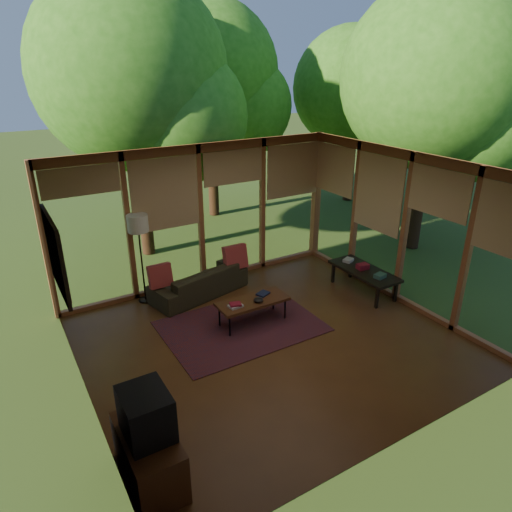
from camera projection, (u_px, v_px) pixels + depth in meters
floor at (271, 341)px, 7.18m from camera, size 5.50×5.50×0.00m
ceiling at (274, 171)px, 6.12m from camera, size 5.50×5.50×0.00m
wall_left at (75, 311)px, 5.35m from camera, size 0.04×5.00×2.70m
wall_front at (404, 347)px, 4.68m from camera, size 5.50×0.04×2.70m
window_wall_back at (201, 216)px, 8.62m from camera, size 5.50×0.12×2.70m
window_wall_right at (405, 229)px, 7.95m from camera, size 0.12×5.00×2.70m
exterior_lawn at (335, 178)px, 17.28m from camera, size 40.00×40.00×0.00m
tree_nw at (130, 73)px, 9.01m from camera, size 3.88×3.88×5.80m
tree_ne at (207, 73)px, 11.72m from camera, size 3.66×3.66×5.61m
tree_se at (434, 77)px, 9.30m from camera, size 3.81×3.81×5.66m
tree_far at (351, 88)px, 13.13m from camera, size 3.39×3.39×5.05m
rug at (241, 326)px, 7.56m from camera, size 2.51×1.78×0.01m
sofa at (199, 281)px, 8.50m from camera, size 1.95×1.11×0.54m
pillow_left at (160, 276)px, 7.99m from camera, size 0.41×0.22×0.43m
pillow_right at (235, 258)px, 8.68m from camera, size 0.46×0.24×0.48m
ct_book_lower at (235, 306)px, 7.31m from camera, size 0.23×0.18×0.03m
ct_book_upper at (235, 304)px, 7.29m from camera, size 0.22×0.19×0.03m
ct_book_side at (263, 294)px, 7.69m from camera, size 0.25×0.22×0.03m
ct_bowl at (258, 300)px, 7.45m from camera, size 0.16×0.16×0.07m
media_cabinet at (149, 456)px, 4.70m from camera, size 0.50×1.00×0.60m
television at (146, 414)px, 4.49m from camera, size 0.45×0.55×0.50m
console_book_a at (380, 276)px, 8.21m from camera, size 0.23×0.18×0.07m
console_book_b at (363, 266)px, 8.56m from camera, size 0.23×0.17×0.10m
console_book_c at (348, 260)px, 8.88m from camera, size 0.25×0.22×0.06m
floor_lamp at (138, 228)px, 7.84m from camera, size 0.36×0.36×1.65m
coffee_table at (253, 302)px, 7.53m from camera, size 1.20×0.50×0.43m
side_console at (364, 272)px, 8.56m from camera, size 0.60×1.40×0.46m
wall_painting at (56, 255)px, 6.39m from camera, size 0.06×1.35×1.15m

